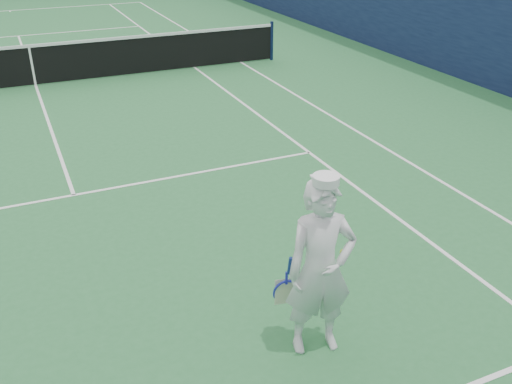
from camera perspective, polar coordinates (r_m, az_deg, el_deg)
ground at (r=15.19m, az=-21.16°, el=9.86°), size 80.00×80.00×0.00m
court_markings at (r=15.19m, az=-21.16°, el=9.87°), size 11.03×23.83×0.01m
windscreen_fence at (r=14.79m, az=-22.49°, el=17.24°), size 20.12×36.12×4.00m
tennis_net at (r=15.06m, az=-21.51°, el=11.87°), size 12.88×0.09×1.07m
tennis_player at (r=5.46m, az=6.45°, el=-7.65°), size 0.76×0.61×1.90m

